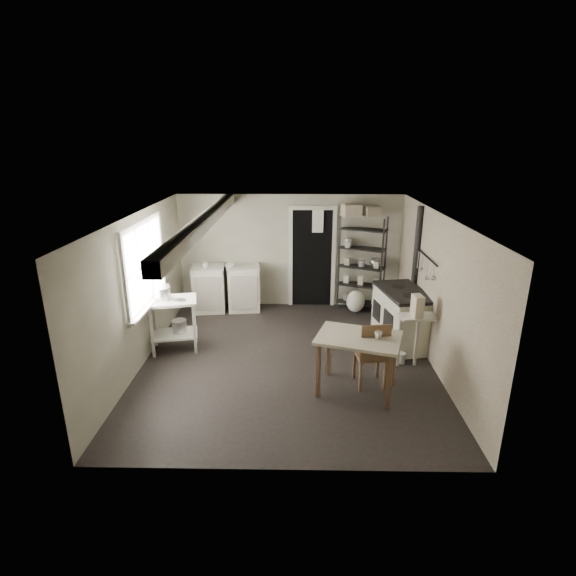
{
  "coord_description": "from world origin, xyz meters",
  "views": [
    {
      "loc": [
        0.13,
        -6.41,
        3.36
      ],
      "look_at": [
        0.0,
        0.3,
        1.1
      ],
      "focal_mm": 28.0,
      "sensor_mm": 36.0,
      "label": 1
    }
  ],
  "objects_px": {
    "prep_table": "(174,327)",
    "base_cabinets": "(226,288)",
    "stove": "(402,319)",
    "flour_sack": "(356,300)",
    "chair": "(371,353)",
    "work_table": "(357,366)",
    "stockpot": "(163,295)",
    "shelf_rack": "(362,264)"
  },
  "relations": [
    {
      "from": "chair",
      "to": "stove",
      "type": "bearing_deg",
      "value": 54.45
    },
    {
      "from": "stove",
      "to": "flour_sack",
      "type": "xyz_separation_m",
      "value": [
        -0.59,
        1.45,
        -0.2
      ]
    },
    {
      "from": "prep_table",
      "to": "chair",
      "type": "bearing_deg",
      "value": -18.94
    },
    {
      "from": "stockpot",
      "to": "base_cabinets",
      "type": "xyz_separation_m",
      "value": [
        0.74,
        1.82,
        -0.48
      ]
    },
    {
      "from": "base_cabinets",
      "to": "shelf_rack",
      "type": "relative_size",
      "value": 0.74
    },
    {
      "from": "base_cabinets",
      "to": "work_table",
      "type": "bearing_deg",
      "value": -60.77
    },
    {
      "from": "chair",
      "to": "stockpot",
      "type": "bearing_deg",
      "value": 154.4
    },
    {
      "from": "stove",
      "to": "work_table",
      "type": "height_order",
      "value": "stove"
    },
    {
      "from": "flour_sack",
      "to": "chair",
      "type": "bearing_deg",
      "value": -93.03
    },
    {
      "from": "stockpot",
      "to": "work_table",
      "type": "distance_m",
      "value": 3.3
    },
    {
      "from": "stockpot",
      "to": "work_table",
      "type": "bearing_deg",
      "value": -23.05
    },
    {
      "from": "base_cabinets",
      "to": "chair",
      "type": "bearing_deg",
      "value": -56.48
    },
    {
      "from": "base_cabinets",
      "to": "flour_sack",
      "type": "height_order",
      "value": "base_cabinets"
    },
    {
      "from": "flour_sack",
      "to": "stockpot",
      "type": "bearing_deg",
      "value": -152.66
    },
    {
      "from": "prep_table",
      "to": "base_cabinets",
      "type": "bearing_deg",
      "value": 72.37
    },
    {
      "from": "stockpot",
      "to": "shelf_rack",
      "type": "height_order",
      "value": "shelf_rack"
    },
    {
      "from": "prep_table",
      "to": "chair",
      "type": "xyz_separation_m",
      "value": [
        3.05,
        -1.05,
        0.08
      ]
    },
    {
      "from": "prep_table",
      "to": "work_table",
      "type": "distance_m",
      "value": 3.1
    },
    {
      "from": "flour_sack",
      "to": "stove",
      "type": "bearing_deg",
      "value": -67.75
    },
    {
      "from": "stockpot",
      "to": "flour_sack",
      "type": "bearing_deg",
      "value": 27.34
    },
    {
      "from": "stove",
      "to": "work_table",
      "type": "bearing_deg",
      "value": -131.69
    },
    {
      "from": "work_table",
      "to": "stove",
      "type": "bearing_deg",
      "value": 58.6
    },
    {
      "from": "stockpot",
      "to": "shelf_rack",
      "type": "xyz_separation_m",
      "value": [
        3.47,
        1.94,
        0.01
      ]
    },
    {
      "from": "stockpot",
      "to": "chair",
      "type": "distance_m",
      "value": 3.41
    },
    {
      "from": "stove",
      "to": "work_table",
      "type": "xyz_separation_m",
      "value": [
        -0.95,
        -1.56,
        -0.06
      ]
    },
    {
      "from": "prep_table",
      "to": "stove",
      "type": "bearing_deg",
      "value": 4.75
    },
    {
      "from": "base_cabinets",
      "to": "stove",
      "type": "height_order",
      "value": "base_cabinets"
    },
    {
      "from": "stockpot",
      "to": "stove",
      "type": "xyz_separation_m",
      "value": [
        3.94,
        0.28,
        -0.5
      ]
    },
    {
      "from": "prep_table",
      "to": "stove",
      "type": "height_order",
      "value": "stove"
    },
    {
      "from": "stockpot",
      "to": "flour_sack",
      "type": "distance_m",
      "value": 3.84
    },
    {
      "from": "chair",
      "to": "flour_sack",
      "type": "distance_m",
      "value": 2.82
    },
    {
      "from": "shelf_rack",
      "to": "stove",
      "type": "bearing_deg",
      "value": -50.7
    },
    {
      "from": "prep_table",
      "to": "chair",
      "type": "distance_m",
      "value": 3.23
    },
    {
      "from": "shelf_rack",
      "to": "chair",
      "type": "height_order",
      "value": "shelf_rack"
    },
    {
      "from": "chair",
      "to": "work_table",
      "type": "bearing_deg",
      "value": -144.02
    },
    {
      "from": "stockpot",
      "to": "base_cabinets",
      "type": "height_order",
      "value": "stockpot"
    },
    {
      "from": "chair",
      "to": "flour_sack",
      "type": "height_order",
      "value": "chair"
    },
    {
      "from": "prep_table",
      "to": "shelf_rack",
      "type": "xyz_separation_m",
      "value": [
        3.32,
        1.97,
        0.55
      ]
    },
    {
      "from": "work_table",
      "to": "shelf_rack",
      "type": "bearing_deg",
      "value": 81.62
    },
    {
      "from": "prep_table",
      "to": "stockpot",
      "type": "height_order",
      "value": "stockpot"
    },
    {
      "from": "base_cabinets",
      "to": "shelf_rack",
      "type": "distance_m",
      "value": 2.77
    },
    {
      "from": "shelf_rack",
      "to": "base_cabinets",
      "type": "bearing_deg",
      "value": -154.12
    }
  ]
}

